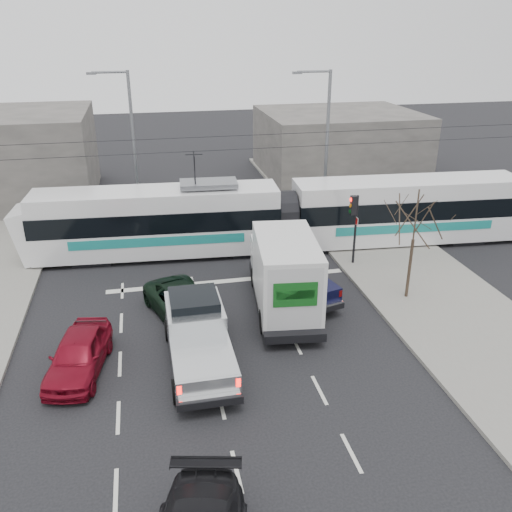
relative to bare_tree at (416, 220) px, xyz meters
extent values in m
plane|color=black|center=(-7.60, -2.50, -3.79)|extent=(120.00, 120.00, 0.00)
cube|color=gray|center=(1.40, -2.50, -3.72)|extent=(6.00, 60.00, 0.15)
cube|color=#33302D|center=(-7.60, 7.50, -3.78)|extent=(60.00, 1.60, 0.03)
cube|color=slate|center=(4.40, 21.50, -1.29)|extent=(12.00, 10.00, 5.00)
cylinder|color=#47382B|center=(0.00, 0.00, -2.27)|extent=(0.14, 0.14, 2.75)
cylinder|color=#47382B|center=(0.00, 0.00, 0.23)|extent=(0.07, 0.07, 2.25)
cylinder|color=black|center=(-1.00, 4.00, -1.84)|extent=(0.12, 0.12, 3.60)
cube|color=black|center=(-1.20, 4.00, -0.54)|extent=(0.28, 0.28, 0.95)
cylinder|color=#FF0C07|center=(-1.35, 4.00, -0.24)|extent=(0.06, 0.20, 0.20)
cylinder|color=orange|center=(-1.35, 4.00, -0.54)|extent=(0.06, 0.20, 0.20)
cylinder|color=#05330C|center=(-1.35, 4.00, -0.84)|extent=(0.06, 0.20, 0.20)
cube|color=white|center=(-1.02, 3.85, -1.34)|extent=(0.02, 0.30, 0.40)
cylinder|color=slate|center=(-0.10, 11.50, 0.71)|extent=(0.20, 0.20, 9.00)
cylinder|color=slate|center=(-1.10, 11.50, 5.11)|extent=(2.00, 0.14, 0.14)
cube|color=slate|center=(-2.10, 11.50, 5.06)|extent=(0.55, 0.25, 0.14)
cylinder|color=slate|center=(-11.60, 13.50, 0.71)|extent=(0.20, 0.20, 9.00)
cylinder|color=slate|center=(-12.60, 13.50, 5.11)|extent=(2.00, 0.14, 0.14)
cube|color=slate|center=(-13.60, 13.50, 5.06)|extent=(0.55, 0.25, 0.14)
cylinder|color=black|center=(-7.60, 7.50, 1.71)|extent=(60.00, 0.03, 0.03)
cylinder|color=black|center=(-7.60, 7.50, 2.41)|extent=(60.00, 0.03, 0.03)
cube|color=white|center=(-10.67, 7.41, -2.78)|extent=(12.78, 3.47, 1.53)
cube|color=black|center=(-10.67, 7.41, -1.60)|extent=(12.84, 3.50, 1.04)
cube|color=white|center=(-10.67, 7.41, -0.66)|extent=(12.77, 3.37, 0.97)
cube|color=#19807B|center=(-10.75, 6.08, -2.50)|extent=(8.82, 0.60, 0.49)
cube|color=white|center=(3.04, 6.51, -2.78)|extent=(12.78, 3.47, 1.53)
cube|color=black|center=(3.04, 6.51, -1.60)|extent=(12.84, 3.50, 1.04)
cube|color=white|center=(3.04, 6.51, -0.66)|extent=(12.77, 3.37, 0.97)
cube|color=#19807B|center=(2.95, 5.18, -2.50)|extent=(8.82, 0.60, 0.49)
cylinder|color=black|center=(-3.81, 6.96, -1.81)|extent=(1.15, 2.60, 2.54)
cube|color=slate|center=(-7.93, 7.23, 0.05)|extent=(3.04, 1.78, 0.25)
cube|color=black|center=(-14.09, 7.64, -3.62)|extent=(2.11, 2.38, 0.35)
cube|color=black|center=(-5.87, 7.10, -3.62)|extent=(2.11, 2.38, 0.35)
cube|color=black|center=(-1.76, 6.83, -3.62)|extent=(2.11, 2.38, 0.35)
cube|color=black|center=(6.46, 6.28, -3.62)|extent=(2.11, 2.38, 0.35)
cube|color=black|center=(-9.73, -3.15, -3.21)|extent=(2.14, 6.13, 0.26)
cube|color=silver|center=(-9.73, -2.05, -2.47)|extent=(2.08, 2.58, 1.21)
cube|color=black|center=(-9.73, -1.94, -1.84)|extent=(1.80, 1.84, 0.58)
cube|color=silver|center=(-9.74, -0.58, -2.72)|extent=(2.01, 1.11, 0.58)
cube|color=silver|center=(-9.72, -4.50, -2.79)|extent=(2.08, 2.76, 0.69)
cube|color=silver|center=(-9.71, -6.09, -3.07)|extent=(1.94, 0.20, 0.19)
cube|color=#FF0C07|center=(-10.64, -5.97, -2.68)|extent=(0.15, 0.09, 0.30)
cube|color=#FF0C07|center=(-8.79, -5.96, -2.68)|extent=(0.15, 0.09, 0.30)
cylinder|color=black|center=(-10.71, -1.20, -3.37)|extent=(0.30, 0.85, 0.84)
cylinder|color=black|center=(-8.76, -1.19, -3.37)|extent=(0.30, 0.85, 0.84)
cylinder|color=black|center=(-10.69, -5.11, -3.37)|extent=(0.30, 0.85, 0.84)
cylinder|color=black|center=(-8.75, -5.11, -3.37)|extent=(0.30, 0.85, 0.84)
cube|color=black|center=(-5.66, 0.37, -3.25)|extent=(3.18, 7.18, 0.35)
cube|color=white|center=(-5.35, 2.99, -2.40)|extent=(2.44, 1.92, 1.59)
cube|color=black|center=(-5.34, 3.13, -1.81)|extent=(2.07, 1.33, 0.60)
cube|color=silver|center=(-5.74, -0.32, -1.78)|extent=(2.92, 4.97, 2.93)
cube|color=silver|center=(-6.02, -2.65, -1.78)|extent=(2.09, 0.29, 2.58)
cube|color=#125118|center=(-6.02, -2.70, -1.55)|extent=(1.66, 0.21, 1.00)
cube|color=black|center=(-6.04, -2.88, -3.35)|extent=(2.16, 0.50, 0.18)
cylinder|color=black|center=(-6.44, 2.70, -3.35)|extent=(0.40, 0.92, 0.89)
cylinder|color=black|center=(-4.36, 2.46, -3.35)|extent=(0.40, 0.92, 0.89)
cylinder|color=black|center=(-6.93, -1.44, -3.30)|extent=(0.41, 1.02, 0.99)
cylinder|color=black|center=(-4.85, -1.69, -3.30)|extent=(0.41, 1.02, 0.99)
cube|color=black|center=(-4.88, 1.25, -3.24)|extent=(3.09, 5.36, 0.25)
cube|color=black|center=(-5.11, 2.13, -2.53)|extent=(2.31, 2.52, 1.16)
cube|color=black|center=(-5.13, 2.23, -1.92)|extent=(1.92, 1.87, 0.56)
cube|color=black|center=(-5.42, 3.30, -2.76)|extent=(1.95, 1.33, 0.56)
cube|color=black|center=(-4.60, 0.17, -2.83)|extent=(2.35, 2.66, 0.66)
cube|color=silver|center=(-4.26, -1.10, -3.11)|extent=(1.71, 0.61, 0.18)
cube|color=#590505|center=(-5.08, -1.21, -2.73)|extent=(0.16, 0.11, 0.28)
cube|color=#590505|center=(-3.49, -0.79, -2.73)|extent=(0.16, 0.11, 0.28)
cylinder|color=black|center=(-6.12, 2.60, -3.39)|extent=(0.48, 0.85, 0.81)
cylinder|color=black|center=(-4.46, 3.03, -3.39)|extent=(0.48, 0.85, 0.81)
cylinder|color=black|center=(-5.30, -0.53, -3.39)|extent=(0.48, 0.85, 0.81)
cylinder|color=black|center=(-3.64, -0.10, -3.39)|extent=(0.48, 0.85, 0.81)
imported|color=black|center=(-9.96, 0.39, -3.12)|extent=(3.58, 5.26, 1.34)
imported|color=maroon|center=(-13.96, -2.68, -3.06)|extent=(2.47, 4.51, 1.46)
camera|label=1|loc=(-11.15, -19.84, 7.80)|focal=38.00mm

